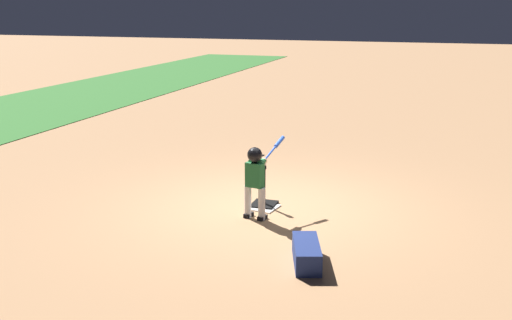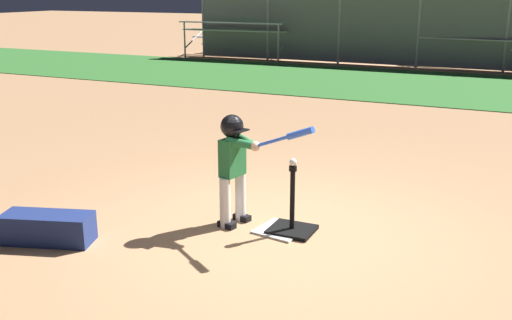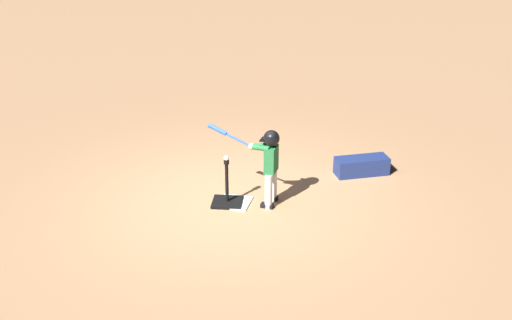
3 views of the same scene
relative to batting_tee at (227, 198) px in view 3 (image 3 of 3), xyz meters
The scene contains 6 objects.
ground_plane 0.14m from the batting_tee, 109.35° to the right, with size 90.00×90.00×0.00m, color #AD7F56.
home_plate 0.13m from the batting_tee, 168.06° to the right, with size 0.44×0.44×0.02m, color white.
batting_tee is the anchor object (origin of this frame).
batter_child 0.86m from the batting_tee, behind, with size 1.03×0.41×1.14m.
baseball 0.62m from the batting_tee, ahead, with size 0.07×0.07×0.07m, color white.
equipment_bag 2.32m from the batting_tee, 149.24° to the right, with size 0.84×0.32×0.28m, color navy.
Camera 3 is at (-1.05, 7.67, 4.05)m, focal length 42.00 mm.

